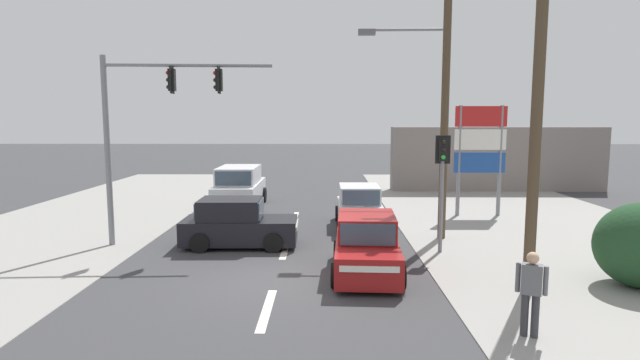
{
  "coord_description": "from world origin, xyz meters",
  "views": [
    {
      "loc": [
        1.24,
        -12.2,
        4.03
      ],
      "look_at": [
        1.07,
        4.0,
        2.06
      ],
      "focal_mm": 28.0,
      "sensor_mm": 36.0,
      "label": 1
    }
  ],
  "objects_px": {
    "pedestal_signal_right_kerb": "(442,174)",
    "hatchback_receding_far": "(360,208)",
    "suv_kerbside_parked": "(240,188)",
    "utility_pole_midground_right": "(441,84)",
    "pedestrian_at_kerb": "(531,289)",
    "hatchback_crossing_left": "(367,247)",
    "traffic_signal_mast": "(148,116)",
    "hatchback_oncoming_mid": "(237,224)",
    "utility_pole_foreground_right": "(534,54)",
    "shopping_plaza_sign": "(480,145)"
  },
  "relations": [
    {
      "from": "suv_kerbside_parked",
      "to": "hatchback_receding_far",
      "type": "distance_m",
      "value": 6.64
    },
    {
      "from": "pedestal_signal_right_kerb",
      "to": "hatchback_receding_far",
      "type": "relative_size",
      "value": 0.98
    },
    {
      "from": "shopping_plaza_sign",
      "to": "hatchback_oncoming_mid",
      "type": "relative_size",
      "value": 1.25
    },
    {
      "from": "pedestal_signal_right_kerb",
      "to": "traffic_signal_mast",
      "type": "bearing_deg",
      "value": 174.6
    },
    {
      "from": "utility_pole_foreground_right",
      "to": "traffic_signal_mast",
      "type": "height_order",
      "value": "utility_pole_foreground_right"
    },
    {
      "from": "traffic_signal_mast",
      "to": "pedestrian_at_kerb",
      "type": "relative_size",
      "value": 3.68
    },
    {
      "from": "suv_kerbside_parked",
      "to": "utility_pole_midground_right",
      "type": "bearing_deg",
      "value": -37.82
    },
    {
      "from": "hatchback_oncoming_mid",
      "to": "pedestal_signal_right_kerb",
      "type": "bearing_deg",
      "value": -6.7
    },
    {
      "from": "hatchback_oncoming_mid",
      "to": "hatchback_crossing_left",
      "type": "height_order",
      "value": "same"
    },
    {
      "from": "traffic_signal_mast",
      "to": "pedestal_signal_right_kerb",
      "type": "relative_size",
      "value": 1.69
    },
    {
      "from": "suv_kerbside_parked",
      "to": "pedestrian_at_kerb",
      "type": "relative_size",
      "value": 2.79
    },
    {
      "from": "pedestal_signal_right_kerb",
      "to": "hatchback_receding_far",
      "type": "bearing_deg",
      "value": 120.25
    },
    {
      "from": "traffic_signal_mast",
      "to": "hatchback_receding_far",
      "type": "relative_size",
      "value": 1.65
    },
    {
      "from": "pedestal_signal_right_kerb",
      "to": "hatchback_crossing_left",
      "type": "height_order",
      "value": "pedestal_signal_right_kerb"
    },
    {
      "from": "suv_kerbside_parked",
      "to": "hatchback_crossing_left",
      "type": "xyz_separation_m",
      "value": [
        5.03,
        -9.86,
        -0.18
      ]
    },
    {
      "from": "shopping_plaza_sign",
      "to": "suv_kerbside_parked",
      "type": "distance_m",
      "value": 10.74
    },
    {
      "from": "utility_pole_foreground_right",
      "to": "shopping_plaza_sign",
      "type": "bearing_deg",
      "value": 79.32
    },
    {
      "from": "pedestrian_at_kerb",
      "to": "traffic_signal_mast",
      "type": "bearing_deg",
      "value": 144.0
    },
    {
      "from": "utility_pole_midground_right",
      "to": "pedestal_signal_right_kerb",
      "type": "relative_size",
      "value": 2.7
    },
    {
      "from": "utility_pole_foreground_right",
      "to": "hatchback_crossing_left",
      "type": "xyz_separation_m",
      "value": [
        -3.57,
        1.38,
        -4.78
      ]
    },
    {
      "from": "pedestal_signal_right_kerb",
      "to": "pedestrian_at_kerb",
      "type": "xyz_separation_m",
      "value": [
        0.29,
        -5.94,
        -1.49
      ]
    },
    {
      "from": "pedestal_signal_right_kerb",
      "to": "shopping_plaza_sign",
      "type": "relative_size",
      "value": 0.77
    },
    {
      "from": "pedestal_signal_right_kerb",
      "to": "suv_kerbside_parked",
      "type": "height_order",
      "value": "pedestal_signal_right_kerb"
    },
    {
      "from": "hatchback_receding_far",
      "to": "traffic_signal_mast",
      "type": "bearing_deg",
      "value": -157.08
    },
    {
      "from": "traffic_signal_mast",
      "to": "hatchback_crossing_left",
      "type": "height_order",
      "value": "traffic_signal_mast"
    },
    {
      "from": "pedestal_signal_right_kerb",
      "to": "hatchback_oncoming_mid",
      "type": "xyz_separation_m",
      "value": [
        -6.3,
        0.74,
        -1.71
      ]
    },
    {
      "from": "suv_kerbside_parked",
      "to": "hatchback_crossing_left",
      "type": "height_order",
      "value": "suv_kerbside_parked"
    },
    {
      "from": "pedestal_signal_right_kerb",
      "to": "shopping_plaza_sign",
      "type": "xyz_separation_m",
      "value": [
        2.91,
        5.86,
        0.57
      ]
    },
    {
      "from": "hatchback_oncoming_mid",
      "to": "shopping_plaza_sign",
      "type": "bearing_deg",
      "value": 29.09
    },
    {
      "from": "pedestrian_at_kerb",
      "to": "suv_kerbside_parked",
      "type": "bearing_deg",
      "value": 119.32
    },
    {
      "from": "traffic_signal_mast",
      "to": "hatchback_oncoming_mid",
      "type": "bearing_deg",
      "value": -2.43
    },
    {
      "from": "hatchback_oncoming_mid",
      "to": "utility_pole_foreground_right",
      "type": "bearing_deg",
      "value": -29.16
    },
    {
      "from": "pedestal_signal_right_kerb",
      "to": "hatchback_oncoming_mid",
      "type": "distance_m",
      "value": 6.57
    },
    {
      "from": "utility_pole_foreground_right",
      "to": "hatchback_crossing_left",
      "type": "distance_m",
      "value": 6.12
    },
    {
      "from": "pedestal_signal_right_kerb",
      "to": "hatchback_oncoming_mid",
      "type": "height_order",
      "value": "pedestal_signal_right_kerb"
    },
    {
      "from": "utility_pole_midground_right",
      "to": "hatchback_receding_far",
      "type": "xyz_separation_m",
      "value": [
        -2.51,
        1.95,
        -4.47
      ]
    },
    {
      "from": "shopping_plaza_sign",
      "to": "hatchback_crossing_left",
      "type": "bearing_deg",
      "value": -123.96
    },
    {
      "from": "hatchback_receding_far",
      "to": "hatchback_crossing_left",
      "type": "distance_m",
      "value": 5.8
    },
    {
      "from": "traffic_signal_mast",
      "to": "hatchback_receding_far",
      "type": "height_order",
      "value": "traffic_signal_mast"
    },
    {
      "from": "utility_pole_midground_right",
      "to": "shopping_plaza_sign",
      "type": "distance_m",
      "value": 5.29
    },
    {
      "from": "utility_pole_foreground_right",
      "to": "suv_kerbside_parked",
      "type": "bearing_deg",
      "value": 127.39
    },
    {
      "from": "shopping_plaza_sign",
      "to": "hatchback_receding_far",
      "type": "distance_m",
      "value": 5.97
    },
    {
      "from": "hatchback_receding_far",
      "to": "pedestal_signal_right_kerb",
      "type": "bearing_deg",
      "value": -59.75
    },
    {
      "from": "utility_pole_foreground_right",
      "to": "utility_pole_midground_right",
      "type": "xyz_separation_m",
      "value": [
        -0.84,
        5.23,
        -0.31
      ]
    },
    {
      "from": "utility_pole_midground_right",
      "to": "traffic_signal_mast",
      "type": "xyz_separation_m",
      "value": [
        -9.38,
        -0.95,
        -1.02
      ]
    },
    {
      "from": "traffic_signal_mast",
      "to": "hatchback_crossing_left",
      "type": "relative_size",
      "value": 1.62
    },
    {
      "from": "traffic_signal_mast",
      "to": "shopping_plaza_sign",
      "type": "height_order",
      "value": "traffic_signal_mast"
    },
    {
      "from": "hatchback_receding_far",
      "to": "pedestrian_at_kerb",
      "type": "xyz_separation_m",
      "value": [
        2.49,
        -9.71,
        0.22
      ]
    },
    {
      "from": "shopping_plaza_sign",
      "to": "hatchback_oncoming_mid",
      "type": "xyz_separation_m",
      "value": [
        -9.21,
        -5.12,
        -2.28
      ]
    },
    {
      "from": "hatchback_oncoming_mid",
      "to": "traffic_signal_mast",
      "type": "bearing_deg",
      "value": 177.57
    }
  ]
}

